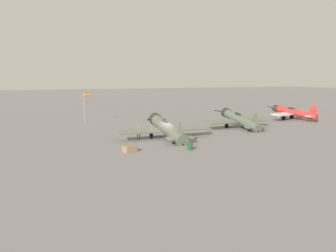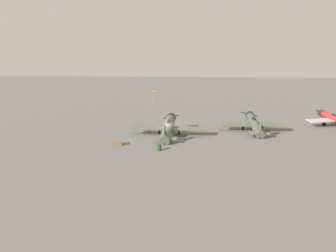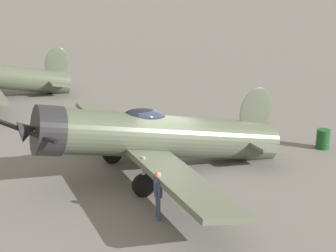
% 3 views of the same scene
% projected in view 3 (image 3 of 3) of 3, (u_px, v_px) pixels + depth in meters
% --- Properties ---
extents(ground_plane, '(400.00, 400.00, 0.00)m').
position_uv_depth(ground_plane, '(168.00, 171.00, 19.09)').
color(ground_plane, slate).
extents(airplane_foreground, '(10.87, 12.67, 3.34)m').
position_uv_depth(airplane_foreground, '(156.00, 137.00, 18.46)').
color(airplane_foreground, '#4C5442').
rests_on(airplane_foreground, ground_plane).
extents(ground_crew_mechanic, '(0.31, 0.59, 1.56)m').
position_uv_depth(ground_crew_mechanic, '(158.00, 191.00, 15.14)').
color(ground_crew_mechanic, '#384766').
rests_on(ground_crew_mechanic, ground_plane).
extents(fuel_drum, '(0.60, 0.60, 0.84)m').
position_uv_depth(fuel_drum, '(323.00, 139.00, 21.42)').
color(fuel_drum, '#19471E').
rests_on(fuel_drum, ground_plane).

